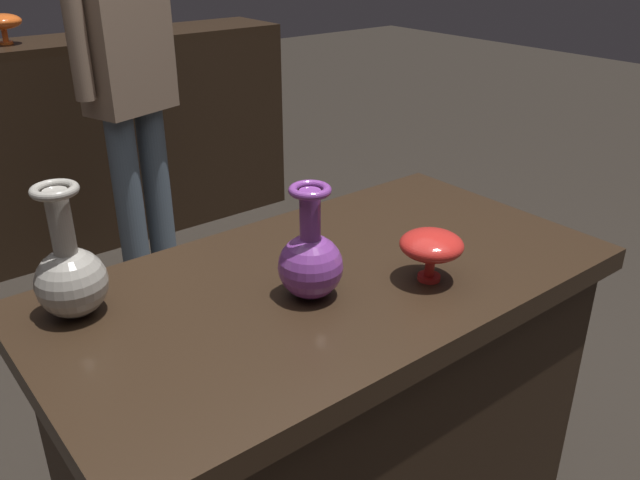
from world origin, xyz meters
TOP-DOWN VIEW (x-y plane):
  - display_plinth at (0.00, 0.00)m, footprint 1.20×0.64m
  - back_display_shelf at (0.00, 2.20)m, footprint 2.60×0.40m
  - vase_centerpiece at (-0.08, -0.04)m, footprint 0.13×0.13m
  - vase_tall_behind at (0.15, -0.14)m, footprint 0.13×0.13m
  - vase_left_accent at (-0.46, 0.18)m, footprint 0.13×0.13m
  - shelf_vase_center at (0.00, 2.21)m, footprint 0.16×0.16m
  - shelf_vase_right at (0.52, 2.26)m, footprint 0.11×0.11m
  - visitor_center_back at (0.22, 1.45)m, footprint 0.45×0.27m

SIDE VIEW (x-z plane):
  - display_plinth at x=0.00m, z-range 0.00..0.80m
  - back_display_shelf at x=0.00m, z-range 0.00..0.99m
  - vase_tall_behind at x=0.15m, z-range 0.82..0.93m
  - vase_centerpiece at x=-0.08m, z-range 0.76..0.99m
  - vase_left_accent at x=-0.46m, z-range 0.76..1.01m
  - visitor_center_back at x=0.22m, z-range 0.15..1.80m
  - shelf_vase_center at x=0.00m, z-range 1.02..1.15m
  - shelf_vase_right at x=0.52m, z-range 1.00..1.17m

